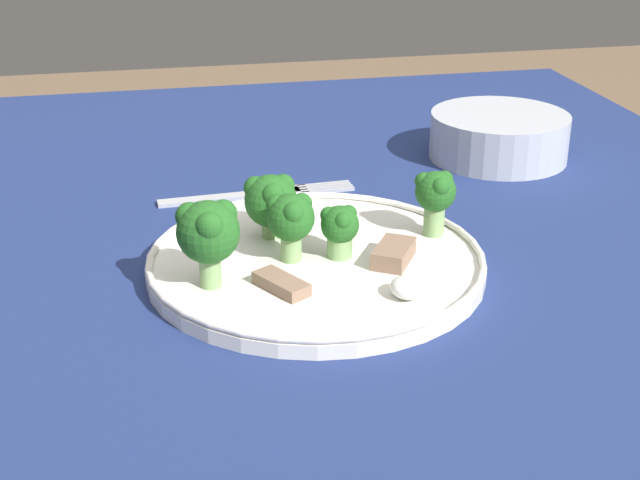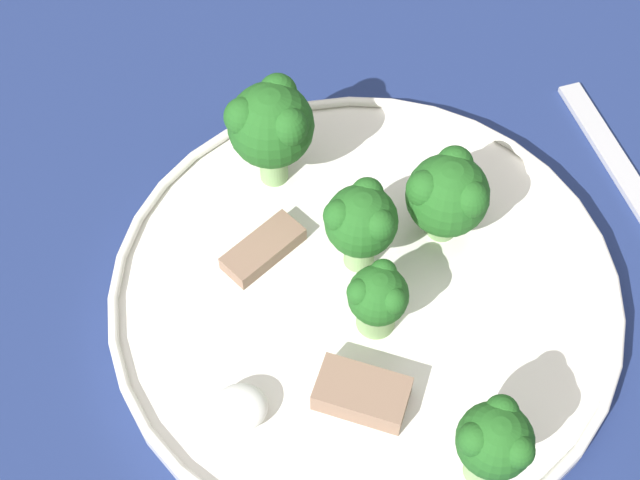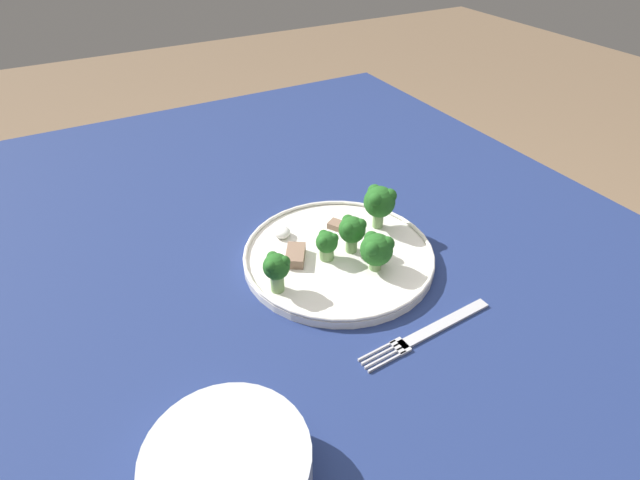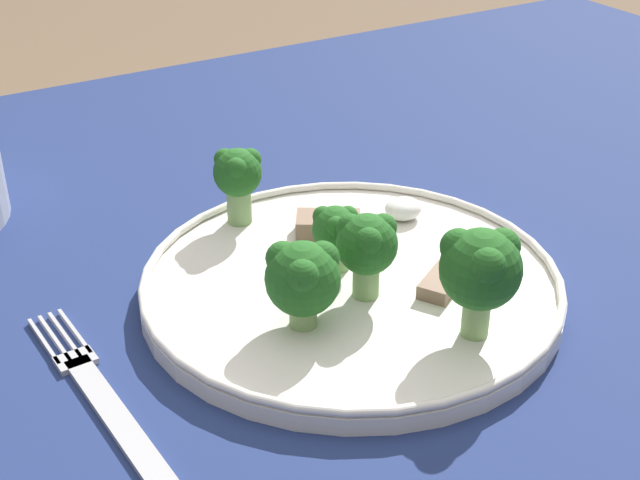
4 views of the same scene
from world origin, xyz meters
The scene contains 11 objects.
table centered at (0.00, 0.00, 0.66)m, with size 1.37×1.04×0.75m.
dinner_plate centered at (-0.04, 0.00, 0.76)m, with size 0.29×0.29×0.02m.
fork centered at (-0.22, -0.03, 0.75)m, with size 0.03×0.21×0.00m.
broccoli_floret_near_rim_left centered at (-0.01, -0.09, 0.81)m, with size 0.05×0.05×0.07m.
broccoli_floret_center_left centered at (-0.04, 0.02, 0.79)m, with size 0.03×0.03×0.05m.
broccoli_floret_back_left centered at (-0.09, -0.03, 0.79)m, with size 0.05×0.05×0.06m.
broccoli_floret_front_left centered at (-0.04, -0.02, 0.80)m, with size 0.04×0.04×0.06m.
broccoli_floret_center_back centered at (-0.07, 0.11, 0.80)m, with size 0.04×0.04×0.06m.
meat_slice_front_slice centered at (-0.02, 0.06, 0.77)m, with size 0.05×0.05×0.02m.
meat_slice_middle_slice centered at (0.01, -0.04, 0.76)m, with size 0.05×0.04×0.01m.
sauce_dollop centered at (0.05, 0.06, 0.77)m, with size 0.03×0.03×0.02m.
Camera 4 is at (-0.32, -0.43, 1.08)m, focal length 50.00 mm.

